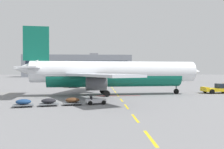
{
  "coord_description": "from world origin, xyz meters",
  "views": [
    {
      "loc": [
        14.59,
        -20.89,
        4.51
      ],
      "look_at": [
        16.98,
        23.3,
        3.77
      ],
      "focal_mm": 38.89,
      "sensor_mm": 36.0,
      "label": 1
    }
  ],
  "objects": [
    {
      "name": "ground",
      "position": [
        40.0,
        40.0,
        0.0
      ],
      "size": [
        400.0,
        400.0,
        0.0
      ],
      "primitive_type": "plane",
      "color": "slate"
    },
    {
      "name": "apron_paint_markings",
      "position": [
        18.0,
        37.62,
        0.0
      ],
      "size": [
        8.0,
        93.87,
        0.01
      ],
      "color": "yellow",
      "rests_on": "ground"
    },
    {
      "name": "airliner_foreground",
      "position": [
        17.01,
        23.46,
        3.95
      ],
      "size": [
        34.82,
        34.43,
        12.2
      ],
      "color": "white",
      "rests_on": "ground"
    },
    {
      "name": "pushback_tug",
      "position": [
        38.31,
        25.77,
        0.9
      ],
      "size": [
        6.1,
        3.38,
        2.08
      ],
      "color": "yellow",
      "rests_on": "ground"
    },
    {
      "name": "airliner_mid_left",
      "position": [
        -6.63,
        109.47,
        3.27
      ],
      "size": [
        27.85,
        28.54,
        10.09
      ],
      "color": "silver",
      "rests_on": "ground"
    },
    {
      "name": "catering_truck",
      "position": [
        7.85,
        45.4,
        1.65
      ],
      "size": [
        3.33,
        7.24,
        3.14
      ],
      "color": "black",
      "rests_on": "ground"
    },
    {
      "name": "baggage_train",
      "position": [
        9.72,
        10.39,
        0.53
      ],
      "size": [
        11.62,
        4.2,
        1.14
      ],
      "color": "silver",
      "rests_on": "ground"
    },
    {
      "name": "terminal_satellite",
      "position": [
        0.1,
        151.9,
        7.58
      ],
      "size": [
        73.57,
        20.76,
        16.71
      ],
      "color": "gray",
      "rests_on": "ground"
    }
  ]
}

